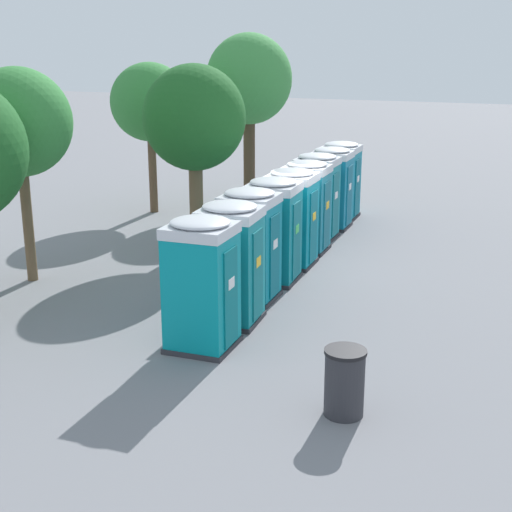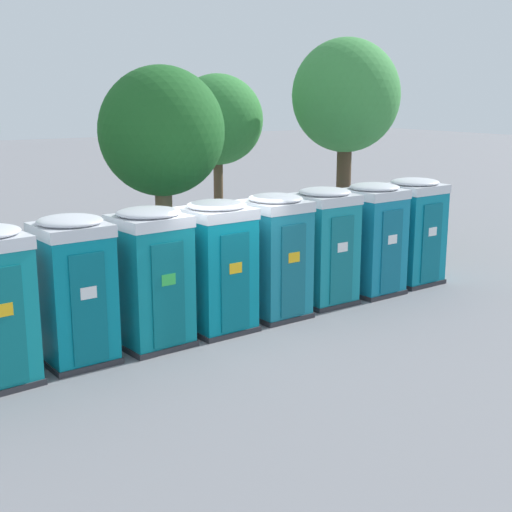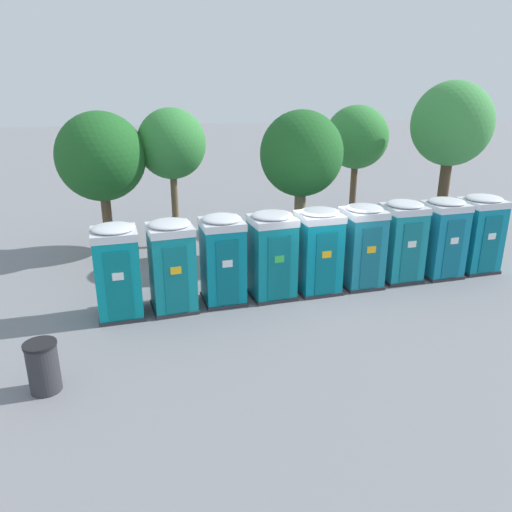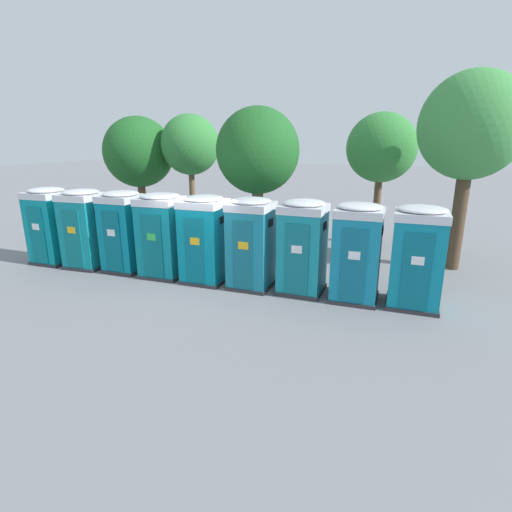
# 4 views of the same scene
# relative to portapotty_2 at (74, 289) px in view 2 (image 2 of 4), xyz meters

# --- Properties ---
(ground_plane) EXTENTS (120.00, 120.00, 0.00)m
(ground_plane) POSITION_rel_portapotty_2_xyz_m (2.85, 0.18, -1.28)
(ground_plane) COLOR slate
(portapotty_2) EXTENTS (1.24, 1.27, 2.54)m
(portapotty_2) POSITION_rel_portapotty_2_xyz_m (0.00, 0.00, 0.00)
(portapotty_2) COLOR #2D2D33
(portapotty_2) RESTS_ON ground
(portapotty_3) EXTENTS (1.35, 1.32, 2.54)m
(portapotty_3) POSITION_rel_portapotty_2_xyz_m (1.43, 0.04, -0.00)
(portapotty_3) COLOR #2D2D33
(portapotty_3) RESTS_ON ground
(portapotty_4) EXTENTS (1.29, 1.28, 2.54)m
(portapotty_4) POSITION_rel_portapotty_2_xyz_m (2.86, 0.11, -0.00)
(portapotty_4) COLOR #2D2D33
(portapotty_4) RESTS_ON ground
(portapotty_5) EXTENTS (1.23, 1.27, 2.54)m
(portapotty_5) POSITION_rel_portapotty_2_xyz_m (4.28, 0.23, 0.00)
(portapotty_5) COLOR #2D2D33
(portapotty_5) RESTS_ON ground
(portapotty_6) EXTENTS (1.24, 1.25, 2.54)m
(portapotty_6) POSITION_rel_portapotty_2_xyz_m (5.70, 0.44, -0.00)
(portapotty_6) COLOR #2D2D33
(portapotty_6) RESTS_ON ground
(portapotty_7) EXTENTS (1.27, 1.27, 2.54)m
(portapotty_7) POSITION_rel_portapotty_2_xyz_m (7.14, 0.46, -0.00)
(portapotty_7) COLOR #2D2D33
(portapotty_7) RESTS_ON ground
(portapotty_8) EXTENTS (1.31, 1.27, 2.54)m
(portapotty_8) POSITION_rel_portapotty_2_xyz_m (8.56, 0.61, -0.00)
(portapotty_8) COLOR #2D2D33
(portapotty_8) RESTS_ON ground
(street_tree_0) EXTENTS (2.79, 2.79, 5.11)m
(street_tree_0) POSITION_rel_portapotty_2_xyz_m (3.22, 3.12, 2.35)
(street_tree_0) COLOR brown
(street_tree_0) RESTS_ON ground
(street_tree_1) EXTENTS (2.63, 2.63, 5.05)m
(street_tree_1) POSITION_rel_portapotty_2_xyz_m (6.76, 6.76, 2.44)
(street_tree_1) COLOR brown
(street_tree_1) RESTS_ON ground
(street_tree_4) EXTENTS (3.04, 3.04, 6.01)m
(street_tree_4) POSITION_rel_portapotty_2_xyz_m (9.56, 4.40, 3.09)
(street_tree_4) COLOR #4C3826
(street_tree_4) RESTS_ON ground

